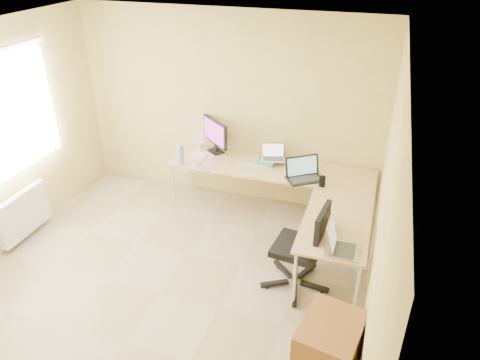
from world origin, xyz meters
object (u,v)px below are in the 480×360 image
(desk_return, at_px, (333,249))
(desk_fan, at_px, (199,141))
(mug, at_px, (196,163))
(cabinet, at_px, (327,359))
(monitor, at_px, (215,136))
(laptop_black, at_px, (305,170))
(laptop_center, at_px, (273,153))
(water_bottle, at_px, (181,155))
(desk_main, at_px, (270,191))
(laptop_return, at_px, (344,241))
(office_chair, at_px, (297,247))
(keyboard, at_px, (253,165))

(desk_return, distance_m, desk_fan, 2.43)
(mug, distance_m, cabinet, 3.01)
(monitor, distance_m, laptop_black, 1.38)
(monitor, bearing_deg, laptop_black, 21.67)
(laptop_center, height_order, water_bottle, water_bottle)
(desk_main, relative_size, mug, 27.91)
(laptop_return, bearing_deg, desk_fan, 53.33)
(mug, distance_m, office_chair, 1.84)
(mug, distance_m, desk_fan, 0.52)
(mug, bearing_deg, desk_fan, 108.57)
(office_chair, bearing_deg, desk_fan, 146.12)
(water_bottle, bearing_deg, mug, 2.63)
(water_bottle, bearing_deg, desk_return, -18.49)
(desk_return, relative_size, water_bottle, 4.69)
(monitor, xyz_separation_m, laptop_return, (1.93, -1.69, -0.11))
(laptop_return, bearing_deg, desk_main, 37.42)
(mug, relative_size, desk_fan, 0.39)
(laptop_return, relative_size, cabinet, 0.49)
(cabinet, bearing_deg, desk_fan, 139.57)
(desk_main, bearing_deg, water_bottle, -165.20)
(laptop_return, height_order, cabinet, laptop_return)
(laptop_black, bearing_deg, laptop_return, -98.56)
(office_chair, bearing_deg, desk_return, 42.77)
(laptop_black, relative_size, keyboard, 1.18)
(desk_return, height_order, mug, mug)
(laptop_black, distance_m, cabinet, 2.39)
(desk_main, distance_m, cabinet, 2.70)
(mug, xyz_separation_m, water_bottle, (-0.20, -0.01, 0.09))
(keyboard, xyz_separation_m, office_chair, (0.85, -1.23, -0.24))
(monitor, height_order, desk_fan, monitor)
(mug, xyz_separation_m, desk_fan, (-0.16, 0.49, 0.08))
(desk_return, xyz_separation_m, keyboard, (-1.20, 0.97, 0.37))
(desk_return, relative_size, mug, 13.69)
(laptop_black, height_order, keyboard, laptop_black)
(water_bottle, bearing_deg, desk_fan, 85.40)
(cabinet, bearing_deg, office_chair, 122.65)
(monitor, distance_m, mug, 0.53)
(desk_fan, xyz_separation_m, cabinet, (2.21, -2.65, -0.49))
(laptop_return, xyz_separation_m, cabinet, (0.03, -0.96, -0.50))
(office_chair, bearing_deg, water_bottle, 157.82)
(desk_return, distance_m, mug, 2.07)
(laptop_black, bearing_deg, mug, 149.40)
(desk_fan, bearing_deg, desk_main, -31.66)
(desk_fan, bearing_deg, laptop_center, -26.16)
(desk_main, height_order, water_bottle, water_bottle)
(desk_main, xyz_separation_m, office_chair, (0.62, -1.26, 0.13))
(desk_fan, height_order, laptop_return, laptop_return)
(laptop_black, relative_size, desk_fan, 1.76)
(laptop_return, bearing_deg, mug, 60.32)
(laptop_center, bearing_deg, laptop_return, -72.06)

